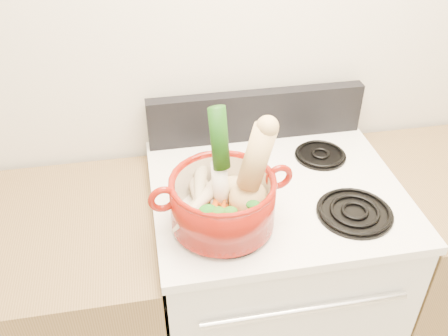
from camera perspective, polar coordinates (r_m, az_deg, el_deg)
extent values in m
cube|color=silver|center=(1.69, 3.63, 14.53)|extent=(3.50, 0.02, 2.60)
cube|color=white|center=(1.91, 5.15, -13.82)|extent=(0.76, 0.65, 0.92)
cube|color=white|center=(1.58, 6.06, -2.69)|extent=(0.78, 0.67, 0.03)
cube|color=black|center=(1.76, 3.69, 6.04)|extent=(0.76, 0.05, 0.18)
cylinder|color=silver|center=(1.47, 9.31, -15.71)|extent=(0.60, 0.02, 0.02)
cylinder|color=black|center=(1.41, 0.36, -6.84)|extent=(0.22, 0.22, 0.02)
cylinder|color=black|center=(1.51, 14.71, -4.84)|extent=(0.22, 0.22, 0.02)
cylinder|color=black|center=(1.64, -1.59, 0.22)|extent=(0.17, 0.17, 0.02)
cylinder|color=black|center=(1.73, 10.96, 1.56)|extent=(0.17, 0.17, 0.02)
cylinder|color=maroon|center=(1.37, -0.15, -3.85)|extent=(0.32, 0.32, 0.14)
torus|color=maroon|center=(1.31, -6.99, -3.55)|extent=(0.08, 0.03, 0.08)
torus|color=maroon|center=(1.39, 6.30, -1.01)|extent=(0.08, 0.03, 0.08)
cylinder|color=white|center=(1.33, -0.40, 0.87)|extent=(0.07, 0.12, 0.32)
ellipsoid|color=#D2B881|center=(1.46, 0.87, -2.03)|extent=(0.10, 0.09, 0.05)
cone|color=beige|center=(1.40, -2.83, -4.00)|extent=(0.05, 0.23, 0.06)
cone|color=beige|center=(1.40, -2.87, -3.51)|extent=(0.19, 0.17, 0.06)
cone|color=beige|center=(1.42, -1.92, -2.59)|extent=(0.08, 0.19, 0.06)
cone|color=beige|center=(1.36, -3.28, -4.36)|extent=(0.17, 0.17, 0.06)
cone|color=beige|center=(1.39, -2.83, -2.69)|extent=(0.09, 0.24, 0.07)
cone|color=#CC410A|center=(1.35, 0.47, -5.94)|extent=(0.05, 0.15, 0.04)
cone|color=#DB470A|center=(1.36, -1.23, -5.26)|extent=(0.09, 0.17, 0.05)
cone|color=#BE3C09|center=(1.34, 1.51, -5.84)|extent=(0.10, 0.15, 0.04)
cone|color=#CB490A|center=(1.33, -0.28, -5.70)|extent=(0.07, 0.14, 0.04)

